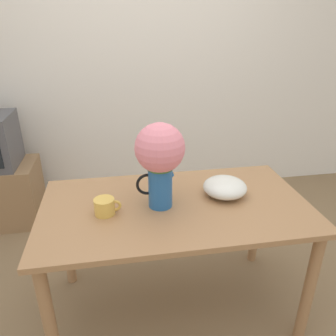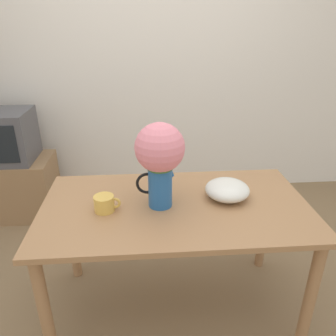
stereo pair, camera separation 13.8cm
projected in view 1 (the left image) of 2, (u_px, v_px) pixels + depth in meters
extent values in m
plane|color=#7F6647|center=(172.00, 316.00, 1.98)|extent=(12.00, 12.00, 0.00)
cube|color=silver|center=(139.00, 60.00, 2.95)|extent=(8.00, 0.05, 2.60)
cube|color=#A3754C|center=(175.00, 206.00, 1.75)|extent=(1.42, 0.79, 0.03)
cylinder|color=#A3754C|center=(50.00, 324.00, 1.51)|extent=(0.06, 0.06, 0.71)
cylinder|color=#A3754C|center=(309.00, 289.00, 1.71)|extent=(0.06, 0.06, 0.71)
cylinder|color=#A3754C|center=(66.00, 238.00, 2.11)|extent=(0.06, 0.06, 0.71)
cylinder|color=#A3754C|center=(257.00, 219.00, 2.31)|extent=(0.06, 0.06, 0.71)
cylinder|color=#235B9E|center=(160.00, 185.00, 1.69)|extent=(0.12, 0.12, 0.24)
cone|color=#235B9E|center=(170.00, 170.00, 1.66)|extent=(0.04, 0.04, 0.06)
torus|color=black|center=(148.00, 184.00, 1.67)|extent=(0.12, 0.01, 0.12)
sphere|color=#3D7033|center=(160.00, 156.00, 1.62)|extent=(0.19, 0.19, 0.19)
sphere|color=pink|center=(160.00, 148.00, 1.60)|extent=(0.25, 0.25, 0.25)
cylinder|color=gold|center=(104.00, 207.00, 1.64)|extent=(0.10, 0.10, 0.08)
torus|color=gold|center=(115.00, 206.00, 1.65)|extent=(0.06, 0.01, 0.06)
ellipsoid|color=silver|center=(225.00, 187.00, 1.81)|extent=(0.24, 0.24, 0.10)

